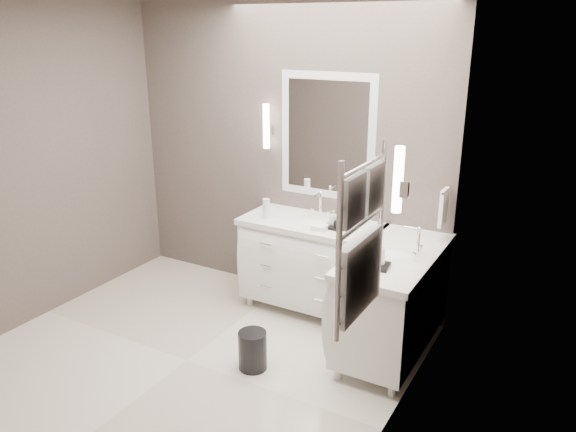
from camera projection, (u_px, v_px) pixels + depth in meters
The scene contains 19 objects.
floor at pixel (187, 361), 4.35m from camera, with size 3.20×3.00×0.01m, color beige.
wall_back at pixel (283, 153), 5.16m from camera, with size 3.20×0.01×2.70m, color #514541.
wall_left at pixel (26, 167), 4.66m from camera, with size 0.01×3.00×2.70m, color #514541.
wall_right at pixel (396, 233), 3.17m from camera, with size 0.01×3.00×2.70m, color #514541.
vanity_back at pixel (311, 260), 4.99m from camera, with size 1.24×0.59×0.97m.
vanity_right at pixel (393, 296), 4.32m from camera, with size 0.59×1.24×0.97m.
mirror_back at pixel (327, 137), 4.87m from camera, with size 0.90×0.02×1.10m.
mirror_right at pixel (435, 169), 3.77m from camera, with size 0.02×0.90×1.10m.
sconce_back at pixel (266, 127), 5.07m from camera, with size 0.06×0.06×0.40m.
sconce_right at pixel (398, 181), 3.31m from camera, with size 0.06×0.06×0.40m.
towel_bar_corner at pixel (444, 207), 4.40m from camera, with size 0.03×0.22×0.30m.
towel_ladder at pixel (360, 248), 2.85m from camera, with size 0.06×0.58×0.90m.
waste_bin at pixel (253, 350), 4.21m from camera, with size 0.22×0.22×0.30m, color black.
amenity_tray_back at pixel (335, 227), 4.70m from camera, with size 0.18×0.13×0.03m, color black.
amenity_tray_right at pixel (380, 266), 3.94m from camera, with size 0.12×0.16×0.02m, color black.
water_bottle at pixel (266, 209), 4.92m from camera, with size 0.06×0.06×0.18m, color silver.
soap_bottle_a at pixel (333, 217), 4.71m from camera, with size 0.05×0.06×0.12m, color white.
soap_bottle_b at pixel (337, 222), 4.64m from camera, with size 0.07×0.07×0.09m, color black.
soap_bottle_c at pixel (381, 254), 3.91m from camera, with size 0.06×0.06×0.16m, color white.
Camera 1 is at (2.53, -2.88, 2.46)m, focal length 35.00 mm.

